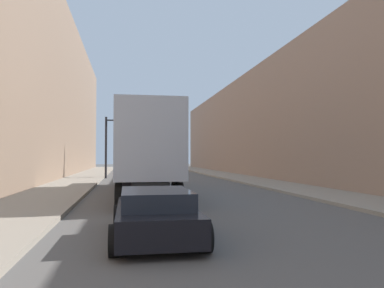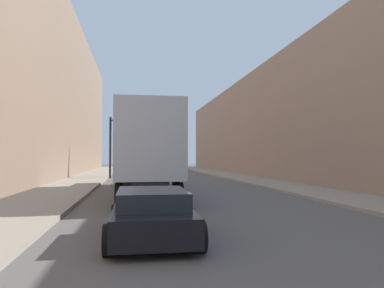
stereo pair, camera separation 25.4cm
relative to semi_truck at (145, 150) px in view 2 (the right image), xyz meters
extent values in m
cube|color=gray|center=(9.04, 7.93, -2.23)|extent=(3.34, 80.00, 0.15)
cube|color=gray|center=(-4.51, 7.93, -2.23)|extent=(3.34, 80.00, 0.15)
cube|color=#997A66|center=(13.71, 7.93, 2.82)|extent=(6.00, 80.00, 10.26)
cube|color=#846B56|center=(-9.18, 7.93, 5.57)|extent=(6.00, 80.00, 15.75)
cube|color=#B2B7C1|center=(0.00, -1.17, 0.29)|extent=(2.57, 11.44, 2.99)
cube|color=black|center=(0.00, -1.17, -1.36)|extent=(1.29, 11.44, 0.24)
cube|color=black|center=(0.00, 5.89, -0.96)|extent=(2.57, 2.68, 2.69)
cylinder|color=black|center=(-1.14, -5.69, -1.81)|extent=(0.25, 1.00, 1.00)
cylinder|color=black|center=(1.14, -5.69, -1.81)|extent=(0.25, 1.00, 1.00)
cylinder|color=black|center=(-1.14, -4.49, -1.81)|extent=(0.25, 1.00, 1.00)
cylinder|color=black|center=(1.14, -4.49, -1.81)|extent=(0.25, 1.00, 1.00)
cylinder|color=black|center=(-1.14, 5.89, -1.81)|extent=(0.25, 1.00, 1.00)
cylinder|color=black|center=(1.14, 5.89, -1.81)|extent=(0.25, 1.00, 1.00)
cube|color=black|center=(-0.15, -10.61, -1.83)|extent=(1.81, 4.34, 0.60)
cube|color=#1E232D|center=(-0.15, -10.83, -1.32)|extent=(1.59, 2.39, 0.40)
cylinder|color=black|center=(-1.06, -9.14, -1.99)|extent=(0.25, 0.64, 0.64)
cylinder|color=black|center=(0.75, -9.14, -1.99)|extent=(0.25, 0.64, 0.64)
cylinder|color=black|center=(-1.06, -12.19, -1.99)|extent=(0.25, 0.64, 0.64)
cylinder|color=black|center=(0.75, -12.19, -1.99)|extent=(0.25, 0.64, 0.64)
cylinder|color=black|center=(-2.69, 14.91, 0.48)|extent=(0.20, 0.20, 5.57)
cube|color=black|center=(0.33, 14.91, 2.96)|extent=(6.04, 0.12, 0.12)
cube|color=black|center=(-0.68, 14.91, 2.45)|extent=(0.30, 0.24, 0.90)
sphere|color=green|center=(-0.68, 14.77, 2.45)|extent=(0.18, 0.18, 0.18)
cube|color=black|center=(1.34, 14.91, 2.45)|extent=(0.30, 0.24, 0.90)
sphere|color=gold|center=(1.34, 14.77, 2.17)|extent=(0.18, 0.18, 0.18)
camera|label=1|loc=(-0.84, -19.76, -0.33)|focal=35.00mm
camera|label=2|loc=(-0.59, -19.80, -0.33)|focal=35.00mm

